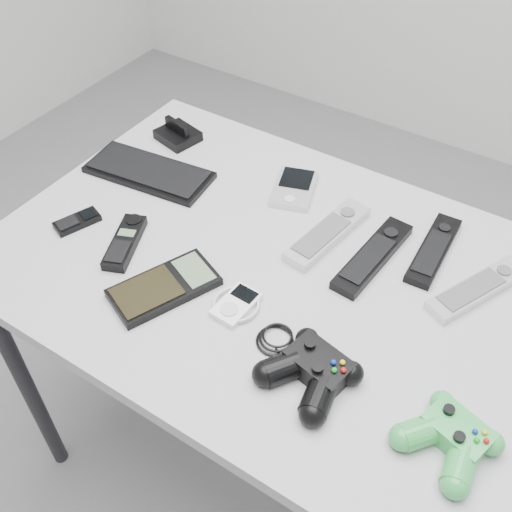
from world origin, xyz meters
The scene contains 15 objects.
floor centered at (0.00, 0.00, 0.00)m, with size 3.50×3.50×0.00m, color slate.
desk centered at (0.09, 0.07, 0.68)m, with size 1.12×0.72×0.75m.
pda_keyboard centered at (-0.31, 0.15, 0.76)m, with size 0.27×0.11×0.02m, color black.
dock_bracket centered at (-0.34, 0.29, 0.77)m, with size 0.09×0.08×0.05m, color black.
pda centered at (-0.02, 0.27, 0.76)m, with size 0.08×0.12×0.02m, color silver.
remote_silver_a centered at (0.10, 0.19, 0.76)m, with size 0.05×0.21×0.02m, color silver.
remote_black_a centered at (0.20, 0.18, 0.76)m, with size 0.05×0.22×0.02m, color black.
remote_black_b centered at (0.29, 0.26, 0.76)m, with size 0.05×0.20×0.02m, color black.
remote_silver_b centered at (0.39, 0.21, 0.76)m, with size 0.05×0.21×0.02m, color silver.
mobile_phone centered at (-0.33, -0.05, 0.75)m, with size 0.04×0.09×0.01m, color black.
cordless_handset centered at (-0.21, -0.04, 0.76)m, with size 0.04×0.14×0.02m, color black.
calculator centered at (-0.07, -0.09, 0.76)m, with size 0.09×0.19×0.02m, color black.
mp3_player centered at (0.06, -0.05, 0.75)m, with size 0.08×0.09×0.02m, color white.
controller_black centered at (0.23, -0.11, 0.77)m, with size 0.23×0.15×0.05m, color black, non-canonical shape.
controller_green centered at (0.45, -0.10, 0.77)m, with size 0.13×0.14×0.04m, color #268D3D, non-canonical shape.
Camera 1 is at (0.44, -0.59, 1.54)m, focal length 42.00 mm.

